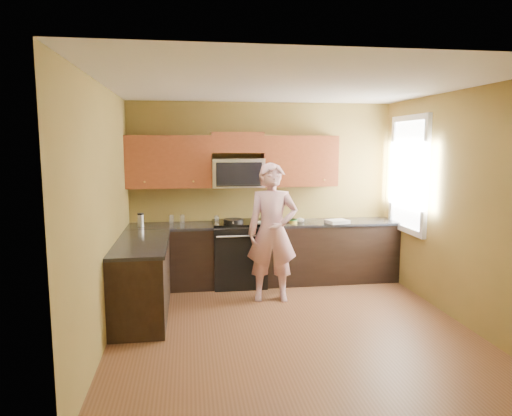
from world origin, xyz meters
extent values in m
plane|color=brown|center=(0.00, 0.00, 0.00)|extent=(4.00, 4.00, 0.00)
plane|color=white|center=(0.00, 0.00, 2.70)|extent=(4.00, 4.00, 0.00)
plane|color=brown|center=(0.00, 2.00, 1.35)|extent=(4.00, 0.00, 4.00)
plane|color=brown|center=(0.00, -2.00, 1.35)|extent=(4.00, 0.00, 4.00)
plane|color=brown|center=(-2.00, 0.00, 1.35)|extent=(0.00, 4.00, 4.00)
plane|color=brown|center=(2.00, 0.00, 1.35)|extent=(0.00, 4.00, 4.00)
cube|color=black|center=(0.00, 1.70, 0.44)|extent=(4.00, 0.60, 0.88)
cube|color=black|center=(-1.70, 0.60, 0.44)|extent=(0.60, 1.60, 0.88)
cube|color=black|center=(0.00, 1.69, 0.90)|extent=(4.00, 0.62, 0.04)
cube|color=black|center=(-1.69, 0.60, 0.90)|extent=(0.62, 1.60, 0.04)
cube|color=brown|center=(-0.40, 1.83, 2.10)|extent=(0.76, 0.33, 0.30)
imported|color=#D2697D|center=(-0.03, 0.95, 0.92)|extent=(0.72, 0.52, 1.84)
cube|color=#B27F47|center=(0.39, 1.65, 0.93)|extent=(0.13, 0.13, 0.01)
ellipsoid|color=silver|center=(-0.11, 1.53, 0.95)|extent=(0.15, 0.15, 0.06)
ellipsoid|color=silver|center=(0.52, 1.67, 0.95)|extent=(0.15, 0.16, 0.07)
cube|color=silver|center=(1.04, 1.51, 0.95)|extent=(0.35, 0.30, 0.05)
cylinder|color=silver|center=(-1.38, 1.89, 0.98)|extent=(0.09, 0.09, 0.12)
cylinder|color=silver|center=(-1.22, 1.88, 0.98)|extent=(0.08, 0.08, 0.12)
cylinder|color=silver|center=(-0.72, 1.73, 0.98)|extent=(0.08, 0.08, 0.12)
camera|label=1|loc=(-1.12, -4.95, 2.08)|focal=32.35mm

